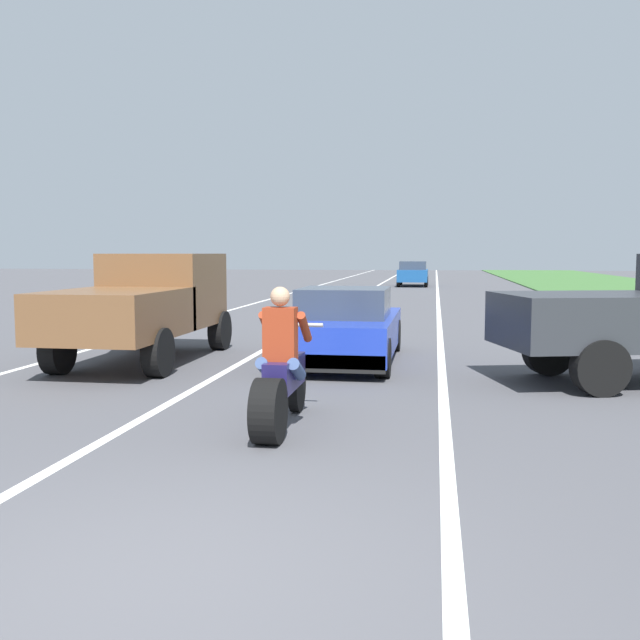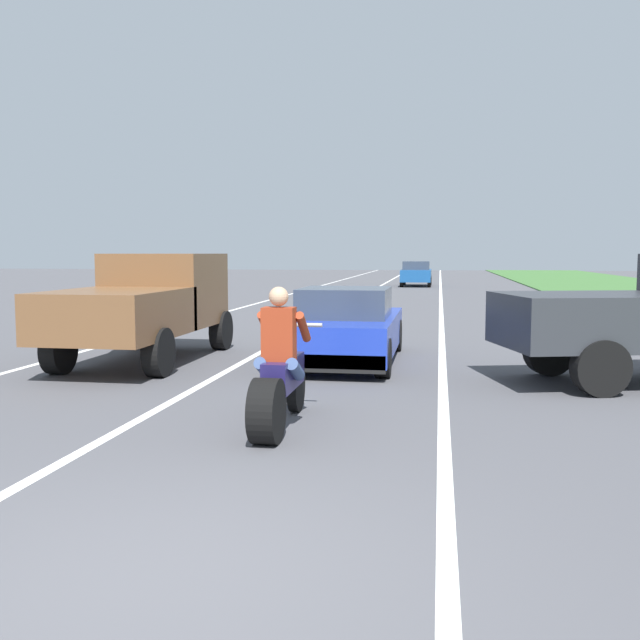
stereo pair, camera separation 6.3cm
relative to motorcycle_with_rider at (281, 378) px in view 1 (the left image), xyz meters
name	(u,v)px [view 1 (the left image)]	position (x,y,z in m)	size (l,w,h in m)	color
ground_plane	(155,580)	(0.04, -3.77, -0.59)	(160.00, 160.00, 0.00)	#4C4C51
lane_stripe_left_solid	(229,310)	(-5.36, 16.23, -0.59)	(0.14, 120.00, 0.01)	white
lane_stripe_right_solid	(439,313)	(1.84, 16.23, -0.59)	(0.14, 120.00, 0.01)	white
lane_stripe_centre_dashed	(332,312)	(-1.76, 16.23, -0.59)	(0.14, 120.00, 0.01)	white
motorcycle_with_rider	(281,378)	(0.00, 0.00, 0.00)	(0.70, 2.21, 1.62)	black
sports_car_blue	(345,328)	(0.09, 5.11, 0.04)	(1.84, 4.30, 1.37)	#1E38B2
pickup_truck_left_lane_brown	(146,301)	(-3.55, 4.68, 0.51)	(2.02, 4.80, 1.98)	brown
distant_car_far_ahead	(413,273)	(0.38, 35.72, 0.18)	(1.80, 4.00, 1.50)	#194C8C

